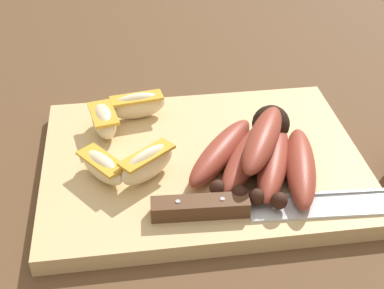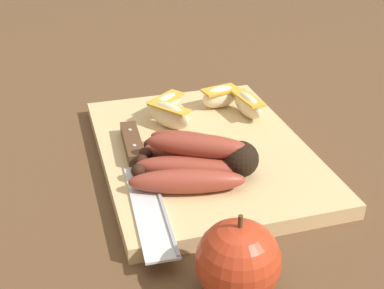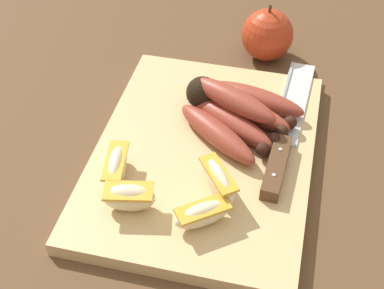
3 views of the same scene
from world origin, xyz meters
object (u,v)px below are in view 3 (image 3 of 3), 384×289
Objects in this scene: apple_wedge_near at (129,197)px; apple_wedge_middle at (116,167)px; apple_wedge_extra at (218,181)px; apple_wedge_far at (203,214)px; banana_bunch at (233,111)px; whole_apple at (267,35)px; chefs_knife at (283,142)px.

apple_wedge_near and apple_wedge_middle have the same top height.
apple_wedge_extra reaches higher than apple_wedge_middle.
banana_bunch is at bearing -0.78° from apple_wedge_far.
apple_wedge_extra is (0.05, -0.01, 0.00)m from apple_wedge_far.
apple_wedge_far is at bearing 179.22° from banana_bunch.
whole_apple is at bearing -3.32° from apple_wedge_far.
apple_wedge_middle is at bearing 35.09° from apple_wedge_near.
apple_wedge_far reaches higher than chefs_knife.
apple_wedge_middle is 0.12m from apple_wedge_far.
apple_wedge_extra is (-0.13, -0.01, 0.00)m from banana_bunch.
apple_wedge_far is at bearing -110.91° from apple_wedge_middle.
apple_wedge_extra is at bearing 177.53° from whole_apple.
apple_wedge_extra is (0.00, -0.12, 0.00)m from apple_wedge_middle.
chefs_knife is (-0.03, -0.07, -0.01)m from banana_bunch.
apple_wedge_extra reaches higher than apple_wedge_far.
chefs_knife is at bearing -61.76° from apple_wedge_middle.
apple_wedge_middle is at bearing 156.90° from whole_apple.
apple_wedge_far is at bearing 176.68° from whole_apple.
apple_wedge_extra reaches higher than chefs_knife.
banana_bunch is 0.18m from apple_wedge_far.
apple_wedge_extra is at bearing -63.65° from apple_wedge_near.
banana_bunch is 2.67× the size of apple_wedge_near.
apple_wedge_extra is at bearing 146.00° from chefs_knife.
apple_wedge_far is at bearing 171.22° from apple_wedge_extra.
whole_apple is at bearing -2.47° from apple_wedge_extra.
apple_wedge_middle is (-0.13, 0.12, -0.00)m from banana_bunch.
apple_wedge_near is at bearing 163.48° from whole_apple.
whole_apple reaches higher than apple_wedge_extra.
apple_wedge_near is 0.70× the size of whole_apple.
chefs_knife is 3.79× the size of apple_wedge_middle.
chefs_knife is at bearing -34.00° from apple_wedge_extra.
apple_wedge_middle is at bearing 138.27° from banana_bunch.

